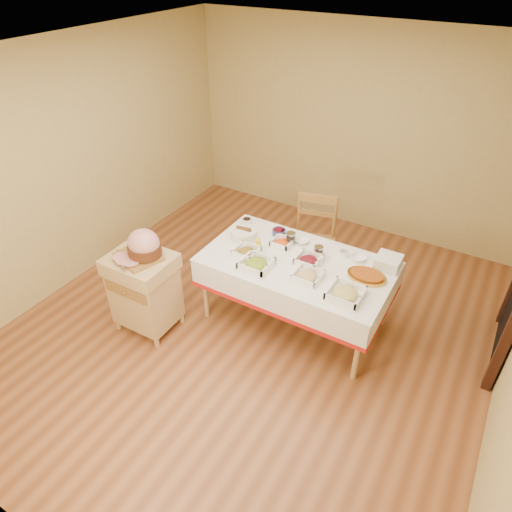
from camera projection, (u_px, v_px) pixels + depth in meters
The scene contains 22 objects.
room_shell at pixel (255, 218), 4.00m from camera, with size 5.00×5.00×5.00m.
dining_table at pixel (296, 274), 4.49m from camera, with size 1.82×1.02×0.76m.
butcher_cart at pixel (144, 288), 4.48m from camera, with size 0.62×0.52×0.86m.
dining_chair at pixel (313, 241), 5.08m from camera, with size 0.56×0.55×1.04m.
ham_on_board at pixel (143, 246), 4.20m from camera, with size 0.44×0.42×0.29m.
serving_dish_a at pixel (246, 252), 4.47m from camera, with size 0.23×0.23×0.10m.
serving_dish_b at pixel (256, 264), 4.29m from camera, with size 0.28×0.28×0.11m.
serving_dish_c at pixel (308, 276), 4.15m from camera, with size 0.25×0.25×0.10m.
serving_dish_d at pixel (346, 293), 3.94m from camera, with size 0.29×0.29×0.11m.
serving_dish_e at pixel (282, 243), 4.60m from camera, with size 0.21×0.20×0.09m.
serving_dish_f at pixel (309, 260), 4.35m from camera, with size 0.24×0.23×0.11m.
small_bowl_left at pixel (247, 221), 4.96m from camera, with size 0.11×0.11×0.05m.
small_bowl_mid at pixel (279, 232), 4.76m from camera, with size 0.14×0.14×0.06m.
small_bowl_right at pixel (344, 253), 4.45m from camera, with size 0.11×0.11×0.05m.
bowl_white_imported at pixel (302, 241), 4.65m from camera, with size 0.14×0.14×0.03m, color white.
bowl_small_imported at pixel (359, 258), 4.39m from camera, with size 0.15×0.15×0.05m, color white.
preserve_jar_left at pixel (291, 239), 4.61m from camera, with size 0.10×0.10×0.13m.
preserve_jar_right at pixel (318, 252), 4.42m from camera, with size 0.09×0.09×0.12m.
mustard_bottle at pixel (258, 244), 4.51m from camera, with size 0.05×0.05×0.15m.
bread_basket at pixel (244, 234), 4.70m from camera, with size 0.27×0.27×0.12m.
plate_stack at pixel (388, 262), 4.29m from camera, with size 0.23×0.23×0.11m.
brass_platter at pixel (367, 276), 4.17m from camera, with size 0.36×0.26×0.05m.
Camera 1 is at (1.77, -2.97, 3.33)m, focal length 32.00 mm.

